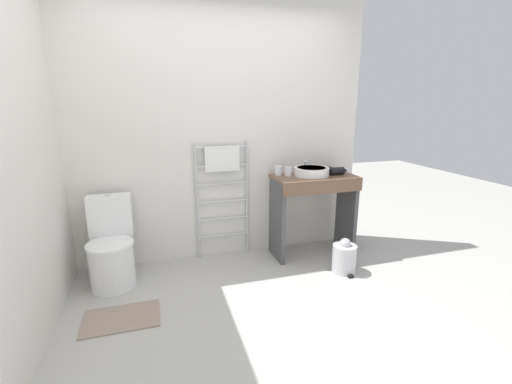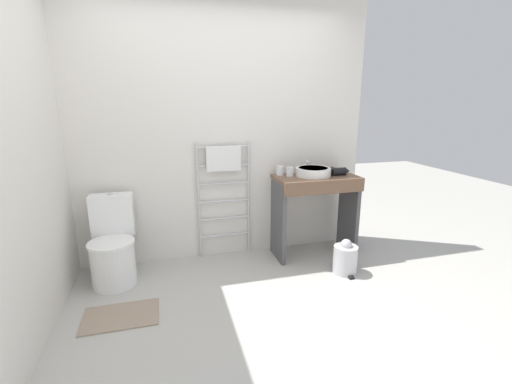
{
  "view_description": "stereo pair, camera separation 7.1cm",
  "coord_description": "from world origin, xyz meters",
  "px_view_note": "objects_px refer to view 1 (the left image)",
  "views": [
    {
      "loc": [
        -0.64,
        -2.01,
        1.6
      ],
      "look_at": [
        0.19,
        0.72,
        0.85
      ],
      "focal_mm": 24.0,
      "sensor_mm": 36.0,
      "label": 1
    },
    {
      "loc": [
        -0.57,
        -2.03,
        1.6
      ],
      "look_at": [
        0.19,
        0.72,
        0.85
      ],
      "focal_mm": 24.0,
      "sensor_mm": 36.0,
      "label": 2
    }
  ],
  "objects_px": {
    "cup_near_wall": "(278,171)",
    "cup_near_edge": "(288,171)",
    "towel_radiator": "(222,177)",
    "trash_bin": "(344,257)",
    "toilet": "(112,250)",
    "hair_dryer": "(337,171)",
    "sink_basin": "(311,171)"
  },
  "relations": [
    {
      "from": "sink_basin",
      "to": "cup_near_edge",
      "type": "bearing_deg",
      "value": 169.01
    },
    {
      "from": "sink_basin",
      "to": "cup_near_wall",
      "type": "xyz_separation_m",
      "value": [
        -0.32,
        0.11,
        0.0
      ]
    },
    {
      "from": "cup_near_edge",
      "to": "trash_bin",
      "type": "xyz_separation_m",
      "value": [
        0.38,
        -0.55,
        -0.76
      ]
    },
    {
      "from": "cup_near_edge",
      "to": "hair_dryer",
      "type": "relative_size",
      "value": 0.46
    },
    {
      "from": "sink_basin",
      "to": "trash_bin",
      "type": "xyz_separation_m",
      "value": [
        0.14,
        -0.51,
        -0.76
      ]
    },
    {
      "from": "towel_radiator",
      "to": "trash_bin",
      "type": "height_order",
      "value": "towel_radiator"
    },
    {
      "from": "towel_radiator",
      "to": "trash_bin",
      "type": "relative_size",
      "value": 3.53
    },
    {
      "from": "cup_near_edge",
      "to": "trash_bin",
      "type": "bearing_deg",
      "value": -55.6
    },
    {
      "from": "cup_near_edge",
      "to": "sink_basin",
      "type": "bearing_deg",
      "value": -10.99
    },
    {
      "from": "sink_basin",
      "to": "hair_dryer",
      "type": "relative_size",
      "value": 1.77
    },
    {
      "from": "sink_basin",
      "to": "hair_dryer",
      "type": "bearing_deg",
      "value": -7.06
    },
    {
      "from": "sink_basin",
      "to": "hair_dryer",
      "type": "height_order",
      "value": "sink_basin"
    },
    {
      "from": "towel_radiator",
      "to": "sink_basin",
      "type": "height_order",
      "value": "towel_radiator"
    },
    {
      "from": "cup_near_wall",
      "to": "trash_bin",
      "type": "distance_m",
      "value": 1.09
    },
    {
      "from": "towel_radiator",
      "to": "hair_dryer",
      "type": "bearing_deg",
      "value": -11.01
    },
    {
      "from": "towel_radiator",
      "to": "cup_near_edge",
      "type": "xyz_separation_m",
      "value": [
        0.66,
        -0.15,
        0.04
      ]
    },
    {
      "from": "sink_basin",
      "to": "cup_near_wall",
      "type": "relative_size",
      "value": 3.77
    },
    {
      "from": "hair_dryer",
      "to": "sink_basin",
      "type": "bearing_deg",
      "value": 172.94
    },
    {
      "from": "cup_near_wall",
      "to": "cup_near_edge",
      "type": "relative_size",
      "value": 1.02
    },
    {
      "from": "towel_radiator",
      "to": "cup_near_edge",
      "type": "bearing_deg",
      "value": -12.64
    },
    {
      "from": "cup_near_wall",
      "to": "trash_bin",
      "type": "height_order",
      "value": "cup_near_wall"
    },
    {
      "from": "toilet",
      "to": "hair_dryer",
      "type": "relative_size",
      "value": 3.81
    },
    {
      "from": "cup_near_wall",
      "to": "hair_dryer",
      "type": "xyz_separation_m",
      "value": [
        0.6,
        -0.15,
        -0.01
      ]
    },
    {
      "from": "cup_near_edge",
      "to": "hair_dryer",
      "type": "distance_m",
      "value": 0.52
    },
    {
      "from": "sink_basin",
      "to": "trash_bin",
      "type": "distance_m",
      "value": 0.92
    },
    {
      "from": "toilet",
      "to": "sink_basin",
      "type": "height_order",
      "value": "sink_basin"
    },
    {
      "from": "toilet",
      "to": "trash_bin",
      "type": "distance_m",
      "value": 2.16
    },
    {
      "from": "towel_radiator",
      "to": "trash_bin",
      "type": "bearing_deg",
      "value": -33.99
    },
    {
      "from": "toilet",
      "to": "hair_dryer",
      "type": "bearing_deg",
      "value": 1.22
    },
    {
      "from": "hair_dryer",
      "to": "toilet",
      "type": "bearing_deg",
      "value": -178.78
    },
    {
      "from": "toilet",
      "to": "towel_radiator",
      "type": "relative_size",
      "value": 0.65
    },
    {
      "from": "cup_near_wall",
      "to": "hair_dryer",
      "type": "bearing_deg",
      "value": -13.6
    }
  ]
}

